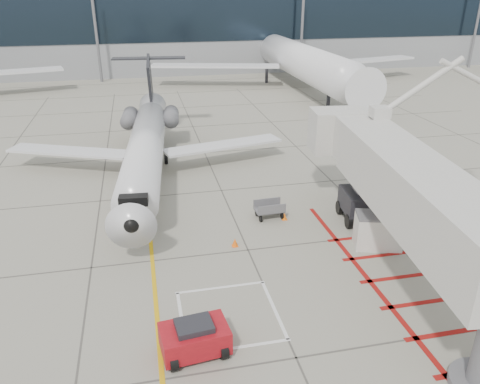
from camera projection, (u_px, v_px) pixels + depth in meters
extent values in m
plane|color=gray|center=(268.00, 295.00, 21.18)|extent=(260.00, 260.00, 0.00)
cone|color=#FF610D|center=(235.00, 242.00, 25.04)|extent=(0.33, 0.33, 0.46)
cone|color=orange|center=(284.00, 216.00, 27.87)|extent=(0.32, 0.32, 0.45)
cube|color=gray|center=(219.00, 20.00, 82.75)|extent=(180.00, 28.00, 14.00)
cube|color=black|center=(235.00, 20.00, 69.80)|extent=(180.00, 0.10, 6.00)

